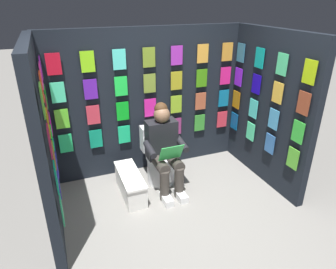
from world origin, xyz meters
name	(u,v)px	position (x,y,z in m)	size (l,w,h in m)	color
ground_plane	(198,236)	(0.00, 0.00, 0.00)	(30.00, 30.00, 0.00)	gray
display_wall_back	(148,102)	(0.00, -1.68, 1.03)	(2.85, 0.14, 2.06)	black
display_wall_left	(269,109)	(-1.42, -0.82, 1.03)	(0.14, 1.63, 2.06)	black
display_wall_right	(44,142)	(1.42, -0.82, 1.03)	(0.14, 1.63, 2.06)	black
toilet	(159,159)	(0.01, -1.24, 0.33)	(0.41, 0.55, 0.77)	white
person_reading	(164,148)	(0.01, -1.02, 0.60)	(0.53, 0.68, 1.19)	black
comic_longbox_near	(130,184)	(0.48, -1.03, 0.16)	(0.27, 0.78, 0.32)	white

